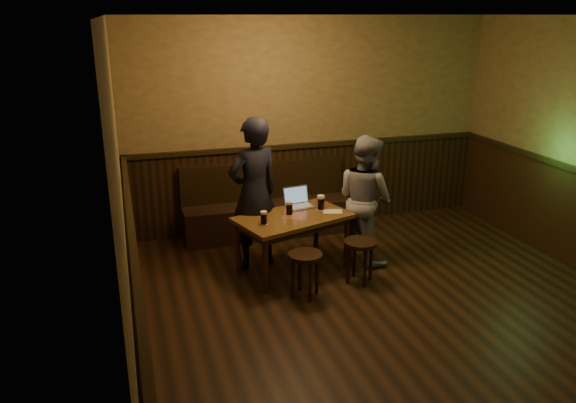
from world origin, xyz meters
The scene contains 12 objects.
room centered at (0.00, 0.22, 1.20)m, with size 5.04×6.04×2.84m.
bench centered at (-0.70, 2.75, 0.31)m, with size 2.20×0.50×0.95m.
pub_table centered at (-0.70, 1.56, 0.58)m, with size 1.41×1.06×0.67m.
stool_left centered at (-0.76, 0.93, 0.39)m, with size 0.39×0.39×0.48m.
stool_right centered at (-0.09, 1.07, 0.39)m, with size 0.37×0.37×0.49m.
pint_left centered at (-1.08, 1.40, 0.74)m, with size 0.09×0.09×0.15m.
pint_mid centered at (-0.73, 1.61, 0.75)m, with size 0.10×0.10×0.16m.
pint_right centered at (-0.33, 1.67, 0.75)m, with size 0.11×0.11×0.17m.
laptop centered at (-0.54, 1.86, 0.73)m, with size 0.34×0.29×0.22m.
menu centered at (-0.22, 1.57, 0.67)m, with size 0.22×0.15×0.00m, color silver.
person_suit centered at (-1.07, 1.85, 0.88)m, with size 0.64×0.42×1.75m, color black.
person_grey centered at (0.20, 1.63, 0.76)m, with size 0.74×0.57×1.51m, color gray.
Camera 1 is at (-2.47, -4.05, 2.81)m, focal length 35.00 mm.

